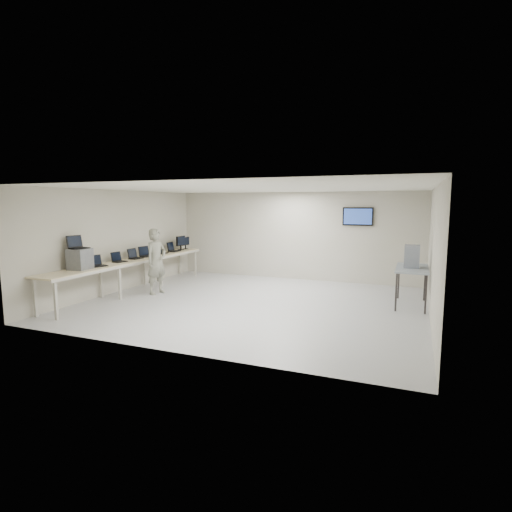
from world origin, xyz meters
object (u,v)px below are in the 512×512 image
at_px(workbench, 133,262).
at_px(equipment_box, 80,259).
at_px(soldier, 156,261).
at_px(side_table, 412,270).

xyz_separation_m(workbench, equipment_box, (-0.06, -1.80, 0.32)).
bearing_deg(equipment_box, soldier, 59.31).
xyz_separation_m(equipment_box, side_table, (7.25, 3.01, -0.29)).
bearing_deg(side_table, soldier, -169.65).
xyz_separation_m(equipment_box, soldier, (0.82, 1.83, -0.26)).
distance_m(workbench, equipment_box, 1.83).
bearing_deg(workbench, soldier, 2.44).
xyz_separation_m(soldier, side_table, (6.43, 1.18, -0.03)).
bearing_deg(soldier, equipment_box, 167.96).
bearing_deg(workbench, equipment_box, -92.00).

